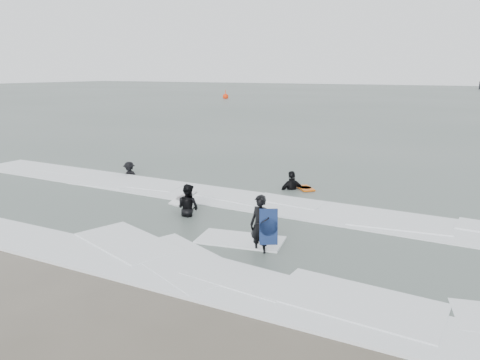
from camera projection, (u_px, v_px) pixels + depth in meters
The scene contains 9 objects.
ground at pixel (149, 258), 12.39m from camera, with size 320.00×320.00×0.00m, color brown.
sea at pixel (449, 99), 80.68m from camera, with size 320.00×320.00×0.00m, color #47544C.
surfer_centre at pixel (260, 254), 12.64m from camera, with size 0.61×0.40×1.67m, color black.
surfer_wading at pixel (188, 217), 15.90m from camera, with size 0.82×0.64×1.70m, color black.
surfer_breaker at pixel (130, 176), 22.11m from camera, with size 0.98×0.56×1.52m, color black.
surfer_right_near at pixel (292, 190), 19.38m from camera, with size 1.16×0.48×1.97m, color black.
surf_foam at pixel (221, 219), 15.54m from camera, with size 30.03×9.06×0.09m.
bodyboards at pixel (254, 201), 15.98m from camera, with size 4.89×7.86×1.25m.
buoy at pixel (226, 97), 81.86m from camera, with size 1.00×1.00×1.65m.
Camera 1 is at (7.68, -9.01, 4.84)m, focal length 35.00 mm.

